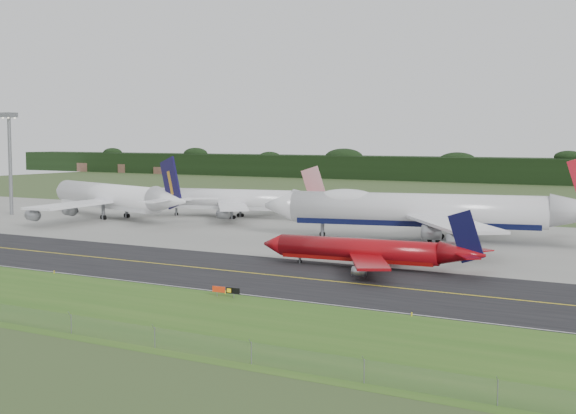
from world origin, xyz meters
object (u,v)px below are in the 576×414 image
at_px(taxiway_sign, 226,290).
at_px(jet_red_737, 370,251).
at_px(jet_ba_747, 429,211).
at_px(jet_navy_gold, 115,198).
at_px(jet_star_tail, 235,200).
at_px(floodlight_mast, 10,145).

bearing_deg(taxiway_sign, jet_red_737, 77.73).
relative_size(jet_red_737, taxiway_sign, 9.22).
bearing_deg(jet_ba_747, jet_navy_gold, 178.82).
height_order(jet_star_tail, floodlight_mast, floodlight_mast).
bearing_deg(taxiway_sign, jet_star_tail, 123.25).
bearing_deg(jet_red_737, jet_ba_747, 95.94).
bearing_deg(jet_red_737, floodlight_mast, 164.81).
height_order(jet_red_737, jet_navy_gold, jet_navy_gold).
xyz_separation_m(jet_ba_747, jet_navy_gold, (-89.77, 1.85, -0.74)).
distance_m(jet_ba_747, jet_navy_gold, 89.79).
xyz_separation_m(jet_ba_747, taxiway_sign, (-2.95, -71.17, -5.44)).
bearing_deg(jet_navy_gold, jet_red_737, -23.51).
height_order(jet_red_737, jet_star_tail, jet_star_tail).
relative_size(jet_red_737, floodlight_mast, 1.36).
distance_m(jet_star_tail, taxiway_sign, 108.92).
bearing_deg(taxiway_sign, floodlight_mast, 150.93).
height_order(jet_star_tail, taxiway_sign, jet_star_tail).
height_order(jet_ba_747, taxiway_sign, jet_ba_747).
bearing_deg(floodlight_mast, taxiway_sign, -29.07).
xyz_separation_m(jet_red_737, taxiway_sign, (-7.00, -32.21, -1.92)).
relative_size(jet_navy_gold, taxiway_sign, 15.47).
bearing_deg(jet_red_737, taxiway_sign, -102.27).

